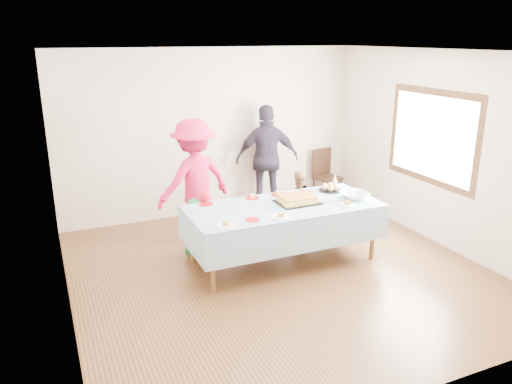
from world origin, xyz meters
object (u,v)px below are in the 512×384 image
Objects in this scene: party_table at (284,209)px; birthday_cake at (297,200)px; dining_chair at (325,172)px; adult_left at (194,180)px.

birthday_cake is at bearing 4.04° from party_table.
dining_chair is 0.53× the size of adult_left.
party_table is 1.41× the size of adult_left.
adult_left is (-2.67, -0.78, 0.37)m from dining_chair.
dining_chair is at bearing 50.47° from birthday_cake.
dining_chair is at bearing 47.40° from party_table.
adult_left is at bearing 129.84° from birthday_cake.
adult_left is at bearing -171.73° from dining_chair.
dining_chair reaches higher than party_table.
party_table is 1.49m from adult_left.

